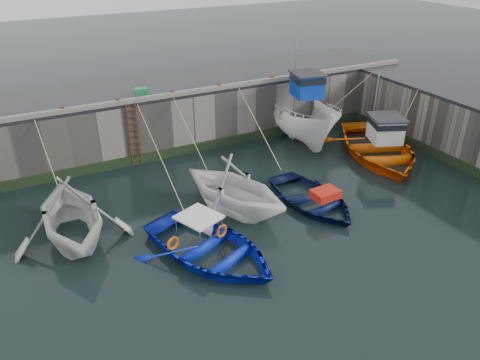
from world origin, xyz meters
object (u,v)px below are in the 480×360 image
ladder (134,135)px  boat_near_blue (210,256)px  bollard_b (118,101)px  bollard_e (272,78)px  bollard_a (63,109)px  bollard_c (172,93)px  boat_near_blacktrim (234,210)px  boat_near_white (75,238)px  boat_near_navy (311,204)px  boat_far_white (301,116)px  fish_crate (141,91)px  bollard_d (219,86)px  boat_far_orange (378,147)px

ladder → boat_near_blue: size_ratio=0.57×
boat_near_blue → bollard_b: bollard_b is taller
boat_near_blue → bollard_e: 12.31m
bollard_a → bollard_e: size_ratio=1.00×
bollard_c → bollard_a: bearing=180.0°
bollard_a → bollard_e: (11.00, 0.00, 0.00)m
boat_near_blue → boat_near_blacktrim: size_ratio=1.09×
bollard_c → boat_near_white: bearing=-138.1°
boat_near_navy → boat_far_white: bearing=56.8°
fish_crate → bollard_d: size_ratio=2.09×
boat_near_blacktrim → bollard_d: size_ratio=18.55×
ladder → fish_crate: bearing=53.9°
boat_near_blacktrim → fish_crate: bearing=77.9°
bollard_b → boat_near_blacktrim: bearing=-66.0°
boat_far_orange → bollard_a: size_ratio=29.70×
boat_far_orange → bollard_c: bearing=173.2°
boat_near_blacktrim → ladder: bearing=88.0°
boat_near_blacktrim → fish_crate: fish_crate is taller
bollard_b → bollard_e: (8.50, 0.00, 0.00)m
boat_near_blacktrim → bollard_e: size_ratio=18.55×
boat_near_blue → bollard_a: 10.02m
boat_far_white → bollard_a: 12.53m
boat_far_white → boat_near_blue: bearing=-127.8°
bollard_d → bollard_e: 3.20m
boat_near_blue → bollard_d: 10.56m
bollard_a → bollard_b: (2.50, 0.00, 0.00)m
boat_near_blue → boat_far_white: 12.11m
boat_near_white → boat_near_blacktrim: boat_near_white is taller
boat_near_navy → ladder: bearing=124.3°
boat_far_orange → bollard_e: (-3.49, 5.08, 2.84)m
boat_near_blacktrim → boat_near_navy: size_ratio=1.07×
boat_near_blacktrim → bollard_c: bollard_c is taller
fish_crate → bollard_b: 1.70m
boat_far_white → bollard_b: size_ratio=28.48×
bollard_d → boat_near_navy: bearing=-84.2°
boat_near_blacktrim → boat_near_blue: bearing=-155.1°
fish_crate → bollard_e: (7.08, -0.93, -0.02)m
boat_near_blacktrim → bollard_d: bollard_d is taller
boat_near_white → fish_crate: fish_crate is taller
ladder → boat_far_orange: 12.48m
boat_near_white → boat_near_navy: 9.76m
boat_near_white → boat_far_orange: size_ratio=0.64×
boat_near_blue → bollard_e: bollard_e is taller
ladder → boat_far_orange: (11.49, -4.75, -1.13)m
boat_near_navy → boat_far_white: boat_far_white is taller
bollard_b → fish_crate: bearing=33.1°
boat_near_white → bollard_d: bearing=32.8°
fish_crate → bollard_a: 4.03m
boat_far_white → bollard_c: bearing=-177.0°
bollard_c → ladder: bearing=-171.3°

